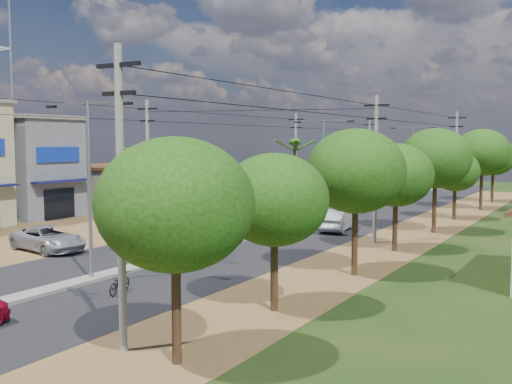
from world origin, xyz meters
TOP-DOWN VIEW (x-y plane):
  - ground at (0.00, 0.00)m, footprint 160.00×160.00m
  - road at (0.00, 15.00)m, footprint 12.00×110.00m
  - median at (0.00, 18.00)m, footprint 1.00×90.00m
  - dirt_lot_west at (-15.00, 8.00)m, footprint 18.00×46.00m
  - dirt_shoulder_east at (8.50, 15.00)m, footprint 5.00×90.00m
  - shophouse_grey at (-21.98, 14.00)m, footprint 9.00×6.40m
  - low_shed at (-21.00, 24.00)m, footprint 10.40×10.40m
  - tree_east_a at (9.50, -6.00)m, footprint 4.40×4.40m
  - tree_east_b at (9.30, 0.00)m, footprint 4.00×4.00m
  - tree_east_c at (9.70, 7.00)m, footprint 4.60×4.60m
  - tree_east_d at (9.40, 14.00)m, footprint 4.20×4.20m
  - tree_east_e at (9.60, 22.00)m, footprint 4.80×4.80m
  - tree_east_f at (9.20, 30.00)m, footprint 3.80×3.80m
  - tree_east_g at (9.80, 38.00)m, footprint 5.00×5.00m
  - tree_east_h at (9.50, 46.00)m, footprint 4.40×4.40m
  - palm_median_near at (0.00, 4.00)m, footprint 2.00×2.00m
  - palm_median_mid at (0.00, 20.00)m, footprint 2.00×2.00m
  - palm_median_far at (0.00, 36.00)m, footprint 2.00×2.00m
  - streetlight_near at (0.00, 0.00)m, footprint 5.10×0.18m
  - streetlight_mid at (0.00, 25.00)m, footprint 5.10×0.18m
  - streetlight_far at (0.00, 50.00)m, footprint 5.10×0.18m
  - utility_pole_w_b at (-7.00, 12.00)m, footprint 1.60×0.24m
  - utility_pole_w_c at (-7.00, 34.00)m, footprint 1.60×0.24m
  - utility_pole_w_d at (-7.00, 55.00)m, footprint 1.60×0.24m
  - utility_pole_e_a at (7.50, -6.00)m, footprint 1.60×0.24m
  - utility_pole_e_b at (7.50, 16.00)m, footprint 1.60×0.24m
  - utility_pole_e_c at (7.50, 38.00)m, footprint 1.60×0.24m
  - car_silver_mid at (3.59, 19.39)m, footprint 2.34×4.86m
  - car_white_far at (-5.00, 23.00)m, footprint 2.63×5.07m
  - car_parked_silver at (-7.50, 3.97)m, footprint 5.41×3.16m
  - moto_rider_east at (2.69, -1.09)m, footprint 0.99×1.73m
  - moto_rider_west_a at (-5.00, 14.72)m, footprint 0.88×1.78m
  - moto_rider_west_b at (-4.15, 35.53)m, footprint 0.56×1.55m

SIDE VIEW (x-z plane):
  - ground at x=0.00m, z-range 0.00..0.00m
  - dirt_shoulder_east at x=8.50m, z-range 0.00..0.03m
  - dirt_lot_west at x=-15.00m, z-range 0.00..0.04m
  - road at x=0.00m, z-range 0.00..0.04m
  - median at x=0.00m, z-range 0.00..0.18m
  - moto_rider_east at x=2.69m, z-range 0.00..0.86m
  - moto_rider_west_a at x=-5.00m, z-range 0.00..0.90m
  - moto_rider_west_b at x=-4.15m, z-range 0.00..0.91m
  - car_white_far at x=-5.00m, z-range 0.00..1.40m
  - car_parked_silver at x=-7.50m, z-range 0.00..1.42m
  - car_silver_mid at x=3.59m, z-range 0.00..1.54m
  - low_shed at x=-21.00m, z-range -0.01..3.94m
  - tree_east_f at x=9.20m, z-range 1.13..6.64m
  - tree_east_b at x=9.30m, z-range 1.20..7.03m
  - shophouse_grey at x=-21.98m, z-range 0.01..8.31m
  - tree_east_d at x=9.40m, z-range 1.27..7.41m
  - tree_east_a at x=9.50m, z-range 1.30..7.67m
  - tree_east_h at x=9.50m, z-range 1.38..7.90m
  - utility_pole_w_b at x=-7.00m, z-range 0.26..9.26m
  - utility_pole_w_c at x=-7.00m, z-range 0.26..9.26m
  - utility_pole_w_d at x=-7.00m, z-range 0.26..9.26m
  - utility_pole_e_a at x=7.50m, z-range 0.26..9.26m
  - utility_pole_e_b at x=7.50m, z-range 0.26..9.26m
  - utility_pole_e_c at x=7.50m, z-range 0.26..9.26m
  - streetlight_near at x=0.00m, z-range 0.79..8.79m
  - streetlight_mid at x=0.00m, z-range 0.79..8.79m
  - streetlight_far at x=0.00m, z-range 0.79..8.79m
  - tree_east_c at x=9.70m, z-range 1.45..8.28m
  - tree_east_e at x=9.60m, z-range 1.52..8.66m
  - tree_east_g at x=9.80m, z-range 1.55..8.93m
  - palm_median_far at x=0.00m, z-range 2.34..8.19m
  - palm_median_near at x=0.00m, z-range 2.46..8.61m
  - palm_median_mid at x=0.00m, z-range 2.62..9.17m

